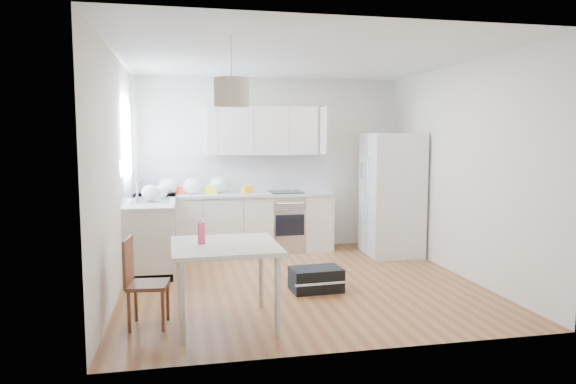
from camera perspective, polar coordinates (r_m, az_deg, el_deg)
The scene contains 29 objects.
floor at distance 6.39m, azimuth 1.22°, elevation -9.96°, with size 4.20×4.20×0.00m, color brown.
ceiling at distance 6.22m, azimuth 1.28°, elevation 14.71°, with size 4.20×4.20×0.00m, color white.
wall_back at distance 8.22m, azimuth -2.00°, elevation 3.15°, with size 4.20×4.20×0.00m, color beige.
wall_left at distance 6.05m, azimuth -18.54°, elevation 1.82°, with size 4.20×4.20×0.00m, color beige.
wall_right at distance 6.93m, azimuth 18.44°, elevation 2.32°, with size 4.20×4.20×0.00m, color beige.
window_glassblock at distance 7.18m, azimuth -17.44°, elevation 5.66°, with size 0.02×1.00×1.00m, color #BFE0F9.
cabinets_back at distance 7.94m, azimuth -5.90°, elevation -3.59°, with size 3.00×0.60×0.88m, color beige.
cabinets_left at distance 7.33m, azimuth -14.83°, elevation -4.57°, with size 0.60×1.80×0.88m, color beige.
counter_back at distance 7.88m, azimuth -5.93°, elevation -0.29°, with size 3.02×0.64×0.04m, color #A8AAAD.
counter_left at distance 7.26m, azimuth -14.93°, elevation -0.99°, with size 0.64×1.82×0.04m, color #A8AAAD.
backsplash_back at distance 8.14m, azimuth -6.16°, elevation 2.11°, with size 3.00×0.01×0.58m, color white.
backsplash_left at distance 7.25m, azimuth -17.32°, elevation 1.39°, with size 0.01×1.80×0.58m, color white.
upper_cabinets at distance 8.03m, azimuth -2.88°, elevation 6.83°, with size 1.70×0.32×0.75m, color beige.
range_oven at distance 8.06m, azimuth -0.21°, elevation -3.42°, with size 0.50×0.61×0.88m, color #B7BABC, non-canonical shape.
sink at distance 7.21m, azimuth -14.96°, elevation -0.92°, with size 0.50×0.80×0.16m, color #B7BABC, non-canonical shape.
refrigerator at distance 7.90m, azimuth 11.51°, elevation -0.25°, with size 0.87×0.91×1.83m, color silver, non-canonical shape.
dining_table at distance 4.87m, azimuth -7.00°, elevation -6.73°, with size 1.01×1.01×0.77m.
dining_chair at distance 5.01m, azimuth -15.26°, elevation -9.68°, with size 0.35×0.35×0.84m, color #502B18, non-canonical shape.
drink_bottle at distance 4.87m, azimuth -9.59°, elevation -4.31°, with size 0.07×0.07×0.24m, color #F5446A.
gym_bag at distance 6.02m, azimuth 3.13°, elevation -9.66°, with size 0.58×0.38×0.27m, color black.
pendant_lamp at distance 4.84m, azimuth -6.28°, elevation 10.96°, with size 0.33×0.33×0.26m, color #C2B795.
grocery_bag_a at distance 7.86m, azimuth -13.22°, elevation 0.61°, with size 0.27×0.23×0.24m, color white.
grocery_bag_b at distance 7.87m, azimuth -10.61°, elevation 0.67°, with size 0.27×0.23×0.24m, color white.
grocery_bag_c at distance 7.88m, azimuth -7.69°, elevation 0.78°, with size 0.29×0.24×0.26m, color white.
grocery_bag_d at distance 7.45m, azimuth -13.94°, elevation 0.05°, with size 0.20×0.17×0.18m, color white.
grocery_bag_e at distance 7.10m, azimuth -15.01°, elevation -0.10°, with size 0.24×0.21×0.22m, color white.
snack_orange at distance 7.91m, azimuth -4.54°, elevation 0.29°, with size 0.16×0.10×0.11m, color orange.
snack_yellow at distance 7.82m, azimuth -8.57°, elevation 0.22°, with size 0.17×0.11×0.12m, color yellow.
snack_red at distance 7.93m, azimuth -11.86°, elevation 0.20°, with size 0.16×0.10×0.11m, color red.
Camera 1 is at (-1.36, -5.99, 1.76)m, focal length 32.00 mm.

